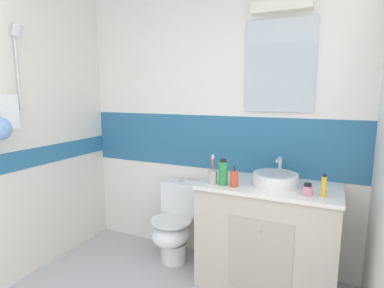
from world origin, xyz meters
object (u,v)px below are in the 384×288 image
Objects in this scene: soap_dispenser at (234,179)px; hair_gel_jar at (307,190)px; toilet at (175,225)px; mouthwash_bottle at (223,173)px; toothbrush_cup at (213,176)px; toothpaste_tube_upright at (324,186)px; sink_basin at (275,179)px.

hair_gel_jar is at bearing 2.05° from soap_dispenser.
toilet is 8.69× the size of hair_gel_jar.
mouthwash_bottle is at bearing 174.36° from soap_dispenser.
toilet is 3.14× the size of toothbrush_cup.
toilet is at bearing 171.16° from hair_gel_jar.
toilet is 0.74m from toothbrush_cup.
mouthwash_bottle reaches higher than hair_gel_jar.
soap_dispenser is 1.00× the size of toothpaste_tube_upright.
toothbrush_cup is at bearing -161.16° from sink_basin.
sink_basin is at bearing 30.58° from soap_dispenser.
hair_gel_jar is (-0.10, -0.01, -0.04)m from toothpaste_tube_upright.
toothpaste_tube_upright is 1.88× the size of hair_gel_jar.
hair_gel_jar is (0.70, 0.01, -0.02)m from toothbrush_cup.
mouthwash_bottle is at bearing -19.58° from toilet.
toothpaste_tube_upright is at bearing 7.65° from hair_gel_jar.
soap_dispenser reaches higher than hair_gel_jar.
toothpaste_tube_upright is 0.72m from mouthwash_bottle.
toothbrush_cup is at bearing -23.12° from toilet.
sink_basin is 2.41× the size of soap_dispenser.
toothpaste_tube_upright is at bearing -7.50° from toilet.
mouthwash_bottle is (-0.62, -0.01, 0.06)m from hair_gel_jar.
sink_basin reaches higher than toothpaste_tube_upright.
toilet is at bearing 172.50° from toothpaste_tube_upright.
toilet is at bearing 160.42° from mouthwash_bottle.
sink_basin is 1.65× the size of toothbrush_cup.
toothbrush_cup reaches higher than mouthwash_bottle.
toothpaste_tube_upright is (0.63, 0.03, 0.01)m from soap_dispenser.
mouthwash_bottle is at bearing 0.41° from toothbrush_cup.
hair_gel_jar is at bearing 0.83° from toothbrush_cup.
hair_gel_jar is (1.14, -0.18, 0.54)m from toilet.
mouthwash_bottle reaches higher than sink_basin.
sink_basin is 1.91× the size of mouthwash_bottle.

